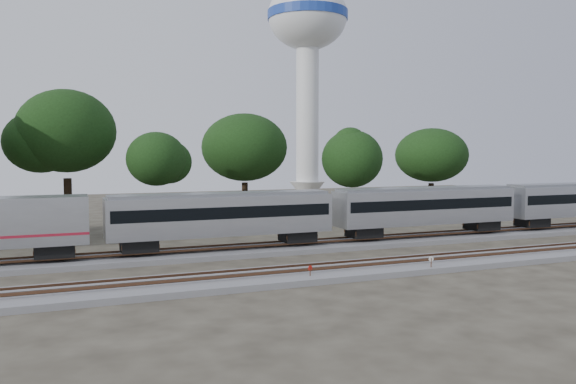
# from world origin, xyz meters

# --- Properties ---
(ground) EXTENTS (160.00, 160.00, 0.00)m
(ground) POSITION_xyz_m (0.00, 0.00, 0.00)
(ground) COLOR #383328
(ground) RESTS_ON ground
(track_far) EXTENTS (160.00, 5.00, 0.73)m
(track_far) POSITION_xyz_m (0.00, 6.00, 0.21)
(track_far) COLOR slate
(track_far) RESTS_ON ground
(track_near) EXTENTS (160.00, 5.00, 0.73)m
(track_near) POSITION_xyz_m (0.00, -4.00, 0.21)
(track_near) COLOR slate
(track_near) RESTS_ON ground
(train) EXTENTS (113.63, 3.25, 4.79)m
(train) POSITION_xyz_m (29.18, 6.00, 3.31)
(train) COLOR #B1B3B8
(train) RESTS_ON ground
(switch_stand_red) EXTENTS (0.33, 0.15, 1.08)m
(switch_stand_red) POSITION_xyz_m (2.39, -5.45, 0.69)
(switch_stand_red) COLOR #512D19
(switch_stand_red) RESTS_ON ground
(switch_stand_white) EXTENTS (0.37, 0.07, 1.15)m
(switch_stand_white) POSITION_xyz_m (11.20, -6.01, 0.73)
(switch_stand_white) COLOR #512D19
(switch_stand_white) RESTS_ON ground
(switch_lever) EXTENTS (0.57, 0.44, 0.30)m
(switch_lever) POSITION_xyz_m (5.69, -5.39, 0.15)
(switch_lever) COLOR #512D19
(switch_lever) RESTS_ON ground
(water_tower) EXTENTS (12.74, 12.74, 35.28)m
(water_tower) POSITION_xyz_m (24.44, 45.33, 26.13)
(water_tower) COLOR silver
(water_tower) RESTS_ON ground
(tree_3) EXTENTS (10.60, 10.60, 14.94)m
(tree_3) POSITION_xyz_m (-11.73, 24.02, 10.42)
(tree_3) COLOR black
(tree_3) RESTS_ON ground
(tree_4) EXTENTS (7.74, 7.74, 10.91)m
(tree_4) POSITION_xyz_m (-3.50, 18.81, 7.59)
(tree_4) COLOR black
(tree_4) RESTS_ON ground
(tree_5) EXTENTS (8.99, 8.99, 12.68)m
(tree_5) POSITION_xyz_m (7.51, 24.84, 8.83)
(tree_5) COLOR black
(tree_5) RESTS_ON ground
(tree_6) EXTENTS (7.67, 7.67, 10.81)m
(tree_6) POSITION_xyz_m (17.93, 18.04, 7.52)
(tree_6) COLOR black
(tree_6) RESTS_ON ground
(tree_7) EXTENTS (8.05, 8.05, 11.35)m
(tree_7) POSITION_xyz_m (32.39, 23.24, 7.90)
(tree_7) COLOR black
(tree_7) RESTS_ON ground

